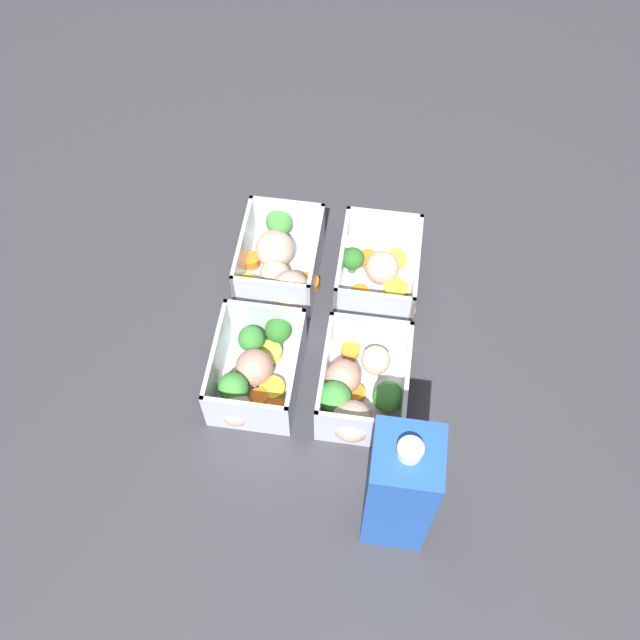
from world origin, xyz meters
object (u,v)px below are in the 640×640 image
Objects in this scene: container_near_left at (280,264)px; container_near_right at (254,371)px; container_far_left at (378,271)px; juice_carton at (400,488)px; container_far_right at (359,391)px.

container_near_right is (0.16, -0.00, -0.00)m from container_near_left.
container_near_right is at bearing -1.30° from container_near_left.
container_far_left is 0.32m from juice_carton.
container_near_left is 0.13m from container_far_left.
container_near_right is 1.11× the size of container_far_left.
container_near_right is 0.21m from container_far_left.
container_far_left and container_far_right have the same top height.
container_near_left is 1.00× the size of container_far_right.
container_near_right is 0.13m from container_far_right.
container_far_left is at bearing 93.32° from container_near_left.
container_far_right is (0.17, 0.12, -0.00)m from container_near_left.
container_far_left is 0.90× the size of container_far_right.
container_near_left is 1.11× the size of container_far_left.
juice_carton is at bearing 30.18° from container_near_left.
container_near_left is 1.00× the size of container_near_right.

